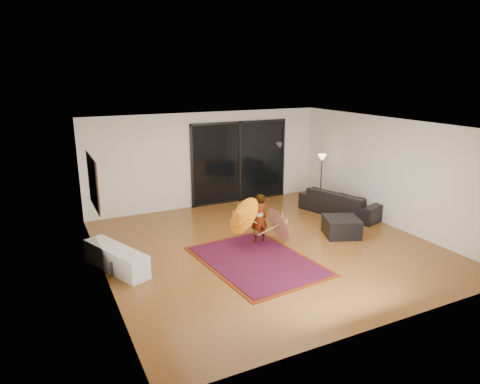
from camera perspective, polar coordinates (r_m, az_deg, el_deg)
floor at (r=9.68m, az=3.64°, el=-7.24°), size 7.00×7.00×0.00m
ceiling at (r=8.98m, az=3.94°, el=8.84°), size 7.00×7.00×0.00m
wall_back at (r=12.32m, az=-4.33°, el=4.33°), size 7.00×0.00×7.00m
wall_front at (r=6.60m, az=19.13°, el=-6.69°), size 7.00×0.00×7.00m
wall_left at (r=8.15m, az=-18.13°, el=-2.36°), size 0.00×7.00×7.00m
wall_right at (r=11.35m, az=19.33°, el=2.50°), size 0.00×7.00×7.00m
sliding_door at (r=12.72m, az=-0.07°, el=4.04°), size 3.06×0.07×2.40m
painting at (r=9.03m, az=-19.00°, el=1.27°), size 0.04×1.28×1.08m
media_console at (r=8.85m, az=-16.18°, el=-8.51°), size 1.02×1.71×0.47m
speaker at (r=8.71m, az=-15.91°, el=-9.53°), size 0.33×0.33×0.29m
persian_rug at (r=8.95m, az=2.23°, el=-9.15°), size 2.27×3.00×0.02m
sofa at (r=12.03m, az=13.32°, el=-1.34°), size 1.55×2.42×0.66m
ottoman at (r=10.48m, az=13.37°, el=-4.52°), size 1.01×1.01×0.44m
floor_lamp at (r=12.79m, az=10.85°, el=3.60°), size 0.25×0.25×1.46m
child at (r=9.69m, az=2.57°, el=-3.54°), size 0.43×0.28×1.15m
parasol_orange at (r=9.36m, az=-0.23°, el=-3.22°), size 0.66×0.89×0.90m
parasol_white at (r=9.88m, az=6.05°, el=-3.68°), size 0.53×0.85×0.89m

